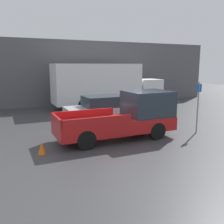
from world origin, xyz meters
name	(u,v)px	position (x,y,z in m)	size (l,w,h in m)	color
ground_plane	(132,136)	(0.00, 0.00, 0.00)	(60.00, 60.00, 0.00)	#3D3D3F
building_wall	(72,73)	(0.00, 10.72, 2.74)	(28.00, 0.15, 5.49)	#56565B
pickup_truck	(127,117)	(-0.36, -0.11, 1.01)	(5.54, 1.98, 2.18)	red
car	(102,109)	(-0.15, 3.51, 0.80)	(4.39, 1.97, 1.58)	silver
delivery_truck	(104,85)	(1.88, 8.10, 1.88)	(8.96, 2.44, 3.51)	white
parking_sign	(198,105)	(3.26, -0.82, 1.45)	(0.30, 0.07, 2.59)	gray
traffic_cone	(42,148)	(-4.43, -0.78, 0.23)	(0.31, 0.31, 0.47)	orange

